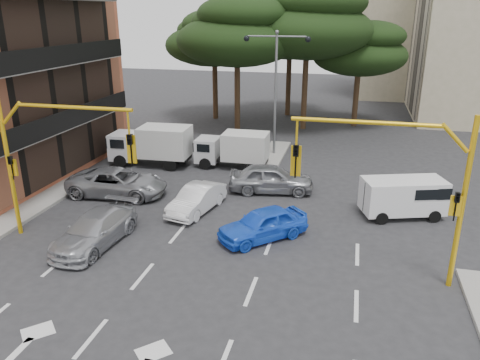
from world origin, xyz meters
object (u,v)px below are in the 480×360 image
(car_white_hatch, at_px, (197,199))
(car_silver_cross_a, at_px, (118,182))
(car_silver_cross_b, at_px, (271,178))
(van_white, at_px, (403,198))
(car_blue_compact, at_px, (263,224))
(car_silver_wagon, at_px, (95,230))
(signal_mast_right, at_px, (408,176))
(box_truck_a, at_px, (151,146))
(signal_mast_left, at_px, (45,149))
(box_truck_b, at_px, (233,150))
(street_lamp_center, at_px, (276,72))

(car_white_hatch, relative_size, car_silver_cross_a, 0.74)
(car_silver_cross_b, distance_m, van_white, 6.63)
(car_blue_compact, relative_size, van_white, 1.05)
(car_silver_wagon, xyz_separation_m, van_white, (12.31, 5.92, 0.26))
(car_blue_compact, bearing_deg, signal_mast_right, 25.82)
(car_silver_cross_b, bearing_deg, box_truck_a, 61.19)
(car_silver_wagon, bearing_deg, signal_mast_right, 5.32)
(box_truck_a, bearing_deg, car_silver_cross_a, -178.33)
(signal_mast_left, xyz_separation_m, box_truck_a, (-0.17, 10.19, -2.66))
(signal_mast_right, relative_size, box_truck_b, 1.36)
(signal_mast_left, bearing_deg, car_silver_cross_b, 43.42)
(car_silver_cross_a, bearing_deg, car_silver_wagon, -165.56)
(signal_mast_right, height_order, car_silver_cross_b, signal_mast_right)
(car_white_hatch, bearing_deg, car_blue_compact, -17.98)
(box_truck_b, bearing_deg, car_blue_compact, -158.72)
(car_blue_compact, height_order, van_white, van_white)
(street_lamp_center, relative_size, box_truck_a, 1.56)
(signal_mast_left, distance_m, car_silver_cross_b, 11.19)
(car_white_hatch, relative_size, car_blue_compact, 0.97)
(street_lamp_center, xyz_separation_m, box_truck_b, (-2.02, -3.07, -4.34))
(signal_mast_left, height_order, car_silver_cross_a, signal_mast_left)
(van_white, bearing_deg, car_white_hatch, -98.05)
(street_lamp_center, bearing_deg, box_truck_b, -123.35)
(signal_mast_left, relative_size, box_truck_a, 1.21)
(van_white, relative_size, box_truck_b, 0.83)
(signal_mast_right, relative_size, van_white, 1.64)
(street_lamp_center, bearing_deg, car_white_hatch, -101.13)
(box_truck_a, bearing_deg, signal_mast_right, -129.11)
(car_silver_cross_b, xyz_separation_m, box_truck_a, (-7.98, 2.80, 0.47))
(signal_mast_right, height_order, box_truck_b, signal_mast_right)
(car_white_hatch, xyz_separation_m, van_white, (9.39, 1.74, 0.30))
(car_silver_wagon, distance_m, car_silver_cross_a, 5.45)
(car_silver_wagon, bearing_deg, box_truck_b, 80.03)
(car_white_hatch, distance_m, box_truck_b, 6.95)
(car_blue_compact, distance_m, car_silver_cross_b, 5.44)
(car_blue_compact, bearing_deg, car_silver_cross_a, -153.57)
(signal_mast_left, relative_size, box_truck_b, 1.36)
(signal_mast_right, xyz_separation_m, car_silver_cross_b, (-5.80, 7.39, -3.14))
(car_silver_cross_b, bearing_deg, car_blue_compact, 177.10)
(van_white, relative_size, box_truck_a, 0.74)
(car_silver_cross_a, distance_m, box_truck_a, 5.22)
(car_white_hatch, bearing_deg, box_truck_a, 140.57)
(car_silver_wagon, xyz_separation_m, box_truck_a, (-2.09, 10.36, 0.57))
(car_silver_cross_b, height_order, box_truck_b, box_truck_b)
(box_truck_a, relative_size, box_truck_b, 1.12)
(van_white, bearing_deg, box_truck_b, -137.35)
(signal_mast_left, height_order, car_blue_compact, signal_mast_left)
(street_lamp_center, height_order, box_truck_a, street_lamp_center)
(car_white_hatch, relative_size, car_silver_wagon, 0.83)
(car_silver_cross_b, relative_size, box_truck_b, 0.99)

